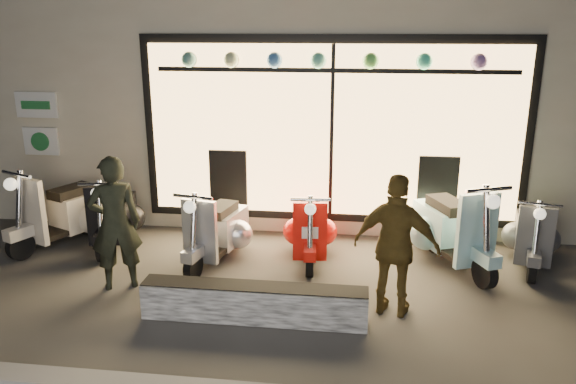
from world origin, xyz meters
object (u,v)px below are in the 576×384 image
object	(u,v)px
graffiti_barrier	(254,303)
scooter_silver	(219,229)
man	(115,223)
woman	(396,246)
scooter_red	(310,228)

from	to	relation	value
graffiti_barrier	scooter_silver	world-z (taller)	scooter_silver
graffiti_barrier	man	bearing A→B (deg)	161.61
scooter_silver	woman	xyz separation A→B (m)	(2.22, -1.25, 0.37)
graffiti_barrier	woman	world-z (taller)	woman
scooter_red	scooter_silver	bearing A→B (deg)	-173.58
scooter_red	graffiti_barrier	bearing A→B (deg)	-107.86
scooter_silver	man	xyz separation A→B (m)	(-0.96, -1.02, 0.39)
man	graffiti_barrier	bearing A→B (deg)	135.22
graffiti_barrier	man	distance (m)	1.92
woman	man	bearing A→B (deg)	10.77
woman	graffiti_barrier	bearing A→B (deg)	28.21
graffiti_barrier	scooter_silver	distance (m)	1.78
scooter_silver	scooter_red	size ratio (longest dim) A/B	1.07
scooter_red	man	bearing A→B (deg)	-154.63
graffiti_barrier	woman	bearing A→B (deg)	13.31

